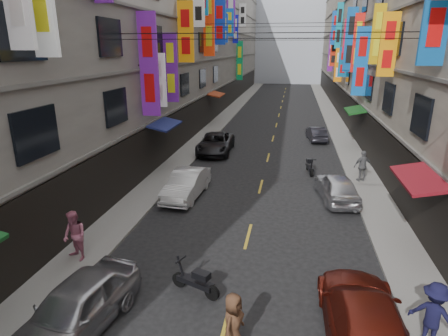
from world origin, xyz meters
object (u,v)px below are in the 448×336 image
at_px(car_left_far, 216,143).
at_px(car_left_mid, 186,184).
at_px(scooter_far_right, 310,166).
at_px(car_left_near, 76,308).
at_px(pedestrian_lfar, 75,236).
at_px(pedestrian_rnear, 433,315).
at_px(car_right_mid, 337,187).
at_px(pedestrian_crossing, 233,323).
at_px(car_right_near, 364,319).
at_px(pedestrian_rfar, 363,166).
at_px(scooter_crossing, 196,281).
at_px(car_right_far, 316,134).

bearing_deg(car_left_far, car_left_mid, -90.69).
distance_m(scooter_far_right, car_left_mid, 8.36).
relative_size(car_left_near, pedestrian_lfar, 2.36).
bearing_deg(car_left_far, car_left_near, -92.32).
bearing_deg(pedestrian_lfar, car_left_mid, 99.10).
distance_m(car_left_near, pedestrian_rnear, 9.47).
bearing_deg(car_right_mid, pedestrian_lfar, 29.77).
height_order(car_left_mid, pedestrian_crossing, pedestrian_crossing).
bearing_deg(car_left_far, car_right_mid, -47.05).
bearing_deg(car_right_near, pedestrian_crossing, 13.43).
xyz_separation_m(car_left_mid, car_left_far, (-0.25, 8.88, 0.01)).
xyz_separation_m(car_left_far, pedestrian_lfar, (-1.97, -15.77, 0.35)).
distance_m(car_right_mid, pedestrian_crossing, 11.58).
distance_m(car_left_mid, pedestrian_rfar, 10.24).
xyz_separation_m(car_left_mid, pedestrian_rfar, (9.47, 3.88, 0.33)).
xyz_separation_m(scooter_far_right, car_left_mid, (-6.55, -5.19, 0.27)).
bearing_deg(scooter_crossing, scooter_far_right, 4.53).
relative_size(scooter_crossing, pedestrian_crossing, 1.02).
relative_size(car_left_far, pedestrian_rfar, 2.81).
bearing_deg(scooter_crossing, pedestrian_rfar, -8.90).
height_order(pedestrian_lfar, pedestrian_rfar, pedestrian_lfar).
relative_size(scooter_far_right, pedestrian_rnear, 0.98).
relative_size(scooter_far_right, car_right_far, 0.50).
bearing_deg(car_right_mid, scooter_far_right, -82.59).
bearing_deg(car_left_near, car_right_near, 16.35).
height_order(car_left_far, pedestrian_lfar, pedestrian_lfar).
xyz_separation_m(car_left_near, car_right_far, (7.64, 24.31, -0.16)).
relative_size(car_left_mid, pedestrian_lfar, 2.28).
relative_size(pedestrian_lfar, pedestrian_rfar, 1.03).
bearing_deg(car_left_mid, scooter_far_right, 41.73).
distance_m(car_right_mid, pedestrian_rfar, 3.41).
height_order(scooter_far_right, car_right_mid, car_right_mid).
xyz_separation_m(scooter_far_right, pedestrian_rfar, (2.92, -1.31, 0.59)).
distance_m(car_right_near, pedestrian_rfar, 13.18).
relative_size(car_right_near, pedestrian_crossing, 3.03).
bearing_deg(car_left_mid, pedestrian_lfar, -104.54).
bearing_deg(scooter_far_right, pedestrian_lfar, 45.99).
height_order(car_left_mid, pedestrian_rfar, pedestrian_rfar).
bearing_deg(car_right_far, pedestrian_rnear, 86.56).
height_order(scooter_crossing, car_left_mid, car_left_mid).
distance_m(car_right_far, pedestrian_rfar, 10.50).
height_order(scooter_crossing, pedestrian_rfar, pedestrian_rfar).
relative_size(car_left_mid, car_right_far, 1.19).
bearing_deg(car_right_far, car_right_near, 82.40).
bearing_deg(scooter_far_right, car_left_far, -36.53).
height_order(car_right_mid, car_right_far, car_right_mid).
bearing_deg(pedestrian_lfar, car_left_near, -31.94).
height_order(scooter_crossing, car_left_far, car_left_far).
height_order(car_left_near, car_right_mid, car_left_near).
bearing_deg(pedestrian_crossing, pedestrian_lfar, 79.77).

